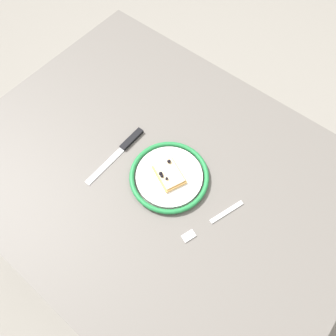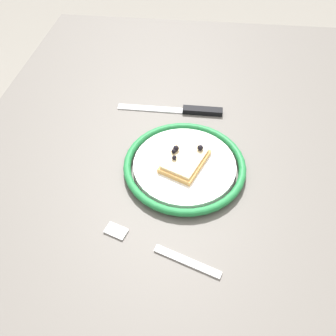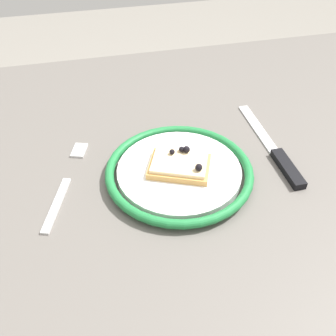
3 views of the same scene
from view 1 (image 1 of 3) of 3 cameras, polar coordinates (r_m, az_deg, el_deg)
The scene contains 6 objects.
ground_plane at distance 1.67m, azimuth -0.99°, elevation -12.38°, with size 6.00×6.00×0.00m, color gray.
dining_table at distance 1.03m, azimuth -1.58°, elevation -2.77°, with size 1.19×0.91×0.78m.
plate at distance 0.92m, azimuth 0.07°, elevation -1.69°, with size 0.23×0.23×0.02m.
pizza_slice_near at distance 0.91m, azimuth 0.11°, elevation -1.18°, with size 0.11×0.10×0.03m.
knife at distance 0.98m, azimuth -7.89°, elevation 3.94°, with size 0.02×0.24×0.01m.
fork at distance 0.89m, azimuth 8.12°, elevation -9.47°, with size 0.08×0.20×0.00m.
Camera 1 is at (-0.29, 0.31, 1.62)m, focal length 33.55 mm.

